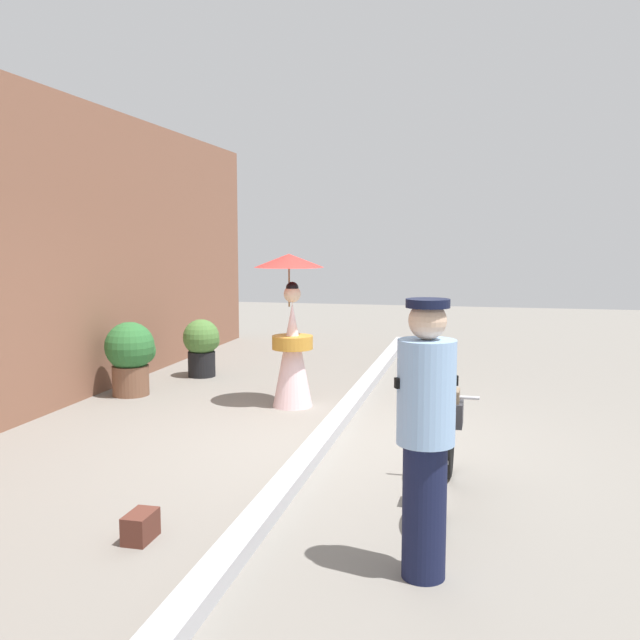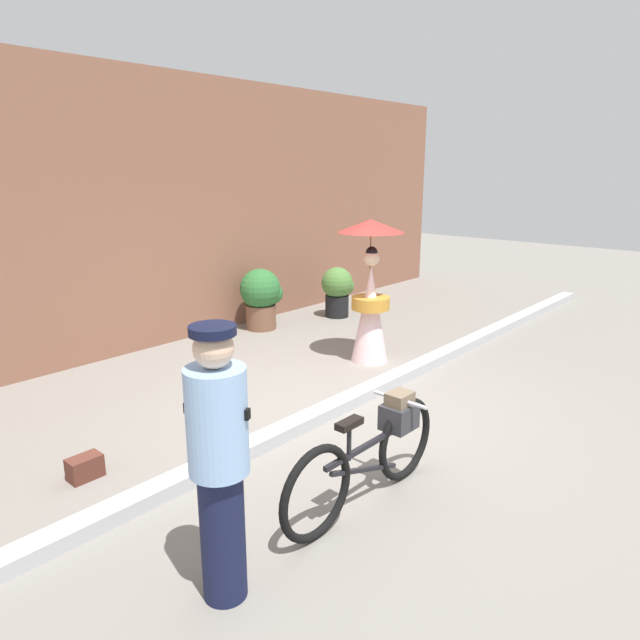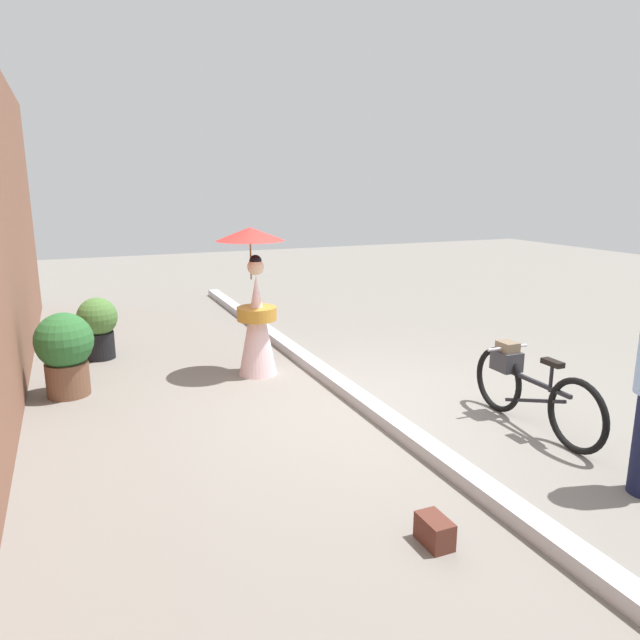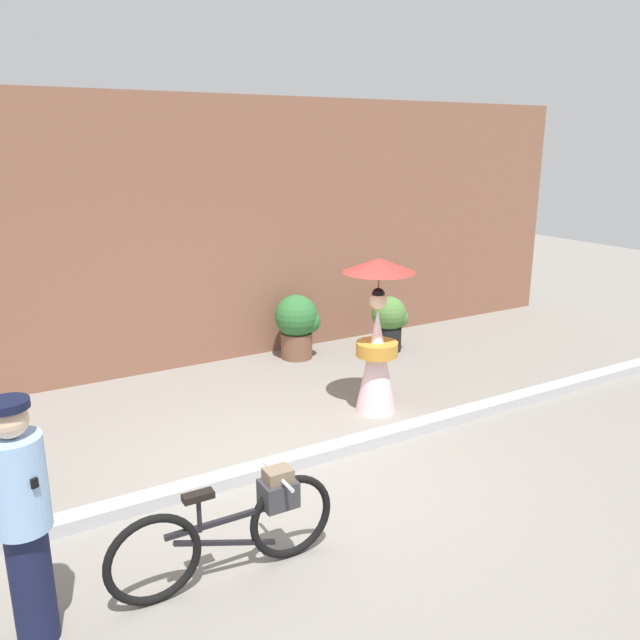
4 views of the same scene
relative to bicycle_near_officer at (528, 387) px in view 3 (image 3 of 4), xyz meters
name	(u,v)px [view 3 (image 3 of 4)]	position (x,y,z in m)	size (l,w,h in m)	color
ground_plane	(362,405)	(1.12, 1.24, -0.41)	(30.00, 30.00, 0.00)	gray
sidewalk_curb	(362,400)	(1.12, 1.24, -0.35)	(14.00, 0.20, 0.12)	#B2B2B7
bicycle_near_officer	(528,387)	(0.00, 0.00, 0.00)	(1.74, 0.48, 0.78)	black
person_with_parasol	(255,301)	(2.61, 1.96, 0.53)	(0.83, 0.83, 1.83)	silver
potted_plant_by_door	(98,324)	(4.11, 3.73, 0.07)	(0.54, 0.53, 0.85)	black
potted_plant_small	(66,350)	(2.74, 4.13, 0.12)	(0.65, 0.63, 0.95)	brown
backpack_on_pavement	(435,530)	(-1.28, 1.93, -0.31)	(0.26, 0.16, 0.19)	#592D23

